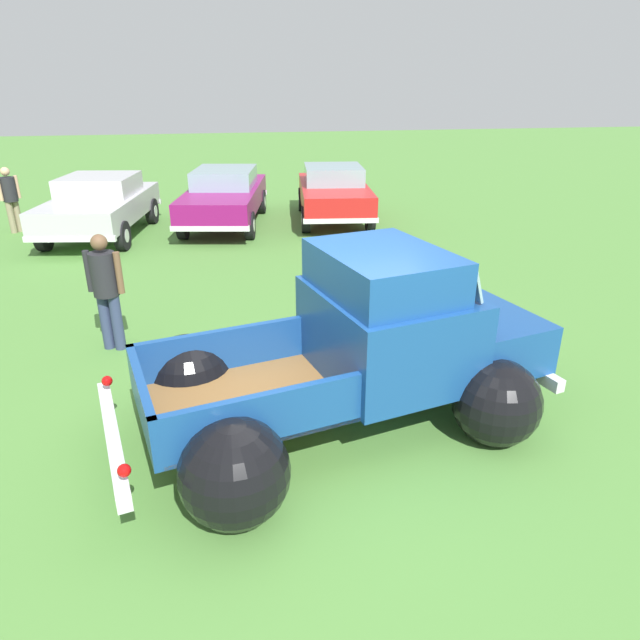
# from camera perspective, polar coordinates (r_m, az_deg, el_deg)

# --- Properties ---
(ground_plane) EXTENTS (80.00, 80.00, 0.00)m
(ground_plane) POSITION_cam_1_polar(r_m,az_deg,el_deg) (6.26, 1.28, -10.59)
(ground_plane) COLOR #548C3D
(vintage_pickup_truck) EXTENTS (4.93, 3.53, 1.96)m
(vintage_pickup_truck) POSITION_cam_1_polar(r_m,az_deg,el_deg) (6.03, 4.69, -3.72)
(vintage_pickup_truck) COLOR black
(vintage_pickup_truck) RESTS_ON ground
(show_car_0) EXTENTS (2.58, 4.39, 1.43)m
(show_car_0) POSITION_cam_1_polar(r_m,az_deg,el_deg) (14.76, -21.53, 10.99)
(show_car_0) COLOR black
(show_car_0) RESTS_ON ground
(show_car_1) EXTENTS (2.64, 4.86, 1.43)m
(show_car_1) POSITION_cam_1_polar(r_m,az_deg,el_deg) (15.12, -9.69, 12.49)
(show_car_1) COLOR black
(show_car_1) RESTS_ON ground
(show_car_2) EXTENTS (2.33, 4.35, 1.43)m
(show_car_2) POSITION_cam_1_polar(r_m,az_deg,el_deg) (15.46, 1.40, 13.01)
(show_car_2) COLOR black
(show_car_2) RESTS_ON ground
(spectator_0) EXTENTS (0.48, 0.48, 1.60)m
(spectator_0) POSITION_cam_1_polar(r_m,az_deg,el_deg) (16.02, -29.08, 11.01)
(spectator_0) COLOR gray
(spectator_0) RESTS_ON ground
(spectator_1) EXTENTS (0.53, 0.44, 1.65)m
(spectator_1) POSITION_cam_1_polar(r_m,az_deg,el_deg) (8.11, -21.03, 3.29)
(spectator_1) COLOR navy
(spectator_1) RESTS_ON ground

